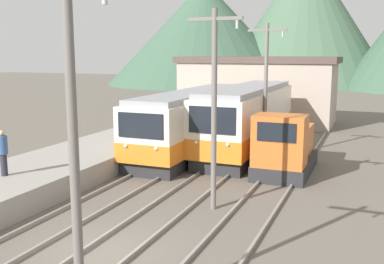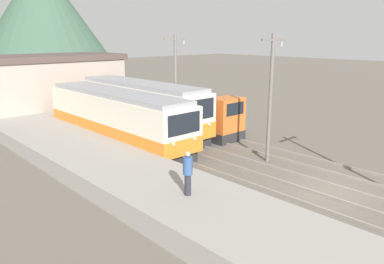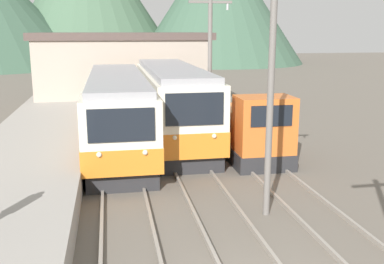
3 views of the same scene
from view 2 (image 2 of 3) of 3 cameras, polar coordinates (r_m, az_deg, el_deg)
name	(u,v)px [view 2 (image 2 of 3)]	position (r m, az deg, el deg)	size (l,w,h in m)	color
ground_plane	(329,193)	(18.61, 20.12, -8.75)	(200.00, 200.00, 0.00)	#665E54
platform_left	(242,231)	(13.59, 7.68, -14.67)	(4.50, 54.00, 0.94)	gray
track_left	(298,209)	(16.47, 15.90, -11.22)	(1.54, 60.00, 0.14)	gray
track_center	(331,191)	(18.75, 20.42, -8.37)	(1.54, 60.00, 0.14)	gray
track_right	(359,175)	(21.34, 24.11, -5.97)	(1.54, 60.00, 0.14)	gray
commuter_train_left	(117,119)	(25.50, -11.43, 1.94)	(2.84, 13.71, 3.56)	#28282B
commuter_train_center	(141,110)	(27.91, -7.77, 3.38)	(2.84, 12.70, 3.81)	#28282B
shunting_locomotive	(210,120)	(26.77, 2.81, 1.81)	(2.40, 5.17, 3.00)	#28282B
catenary_mast_mid	(271,94)	(21.32, 11.88, 5.68)	(2.00, 0.20, 7.20)	slate
catenary_mast_far	(176,81)	(26.76, -2.51, 7.70)	(2.00, 0.20, 7.20)	slate
person_on_platform	(188,171)	(14.66, -0.65, -6.02)	(0.38, 0.38, 1.81)	#282833
station_building	(50,85)	(36.34, -20.76, 6.70)	(12.60, 6.30, 5.44)	#AD9E8E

